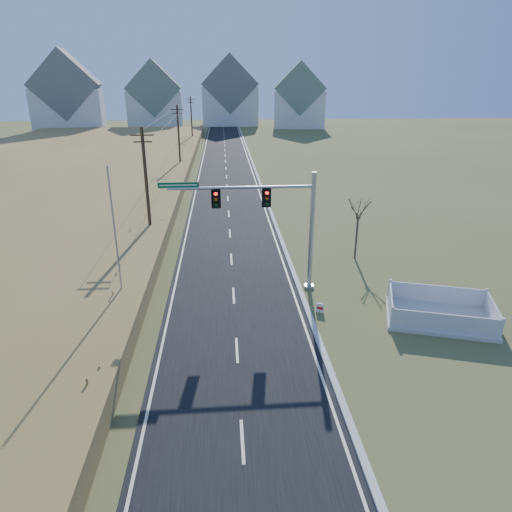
# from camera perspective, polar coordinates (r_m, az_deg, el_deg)

# --- Properties ---
(ground) EXTENTS (260.00, 260.00, 0.00)m
(ground) POSITION_cam_1_polar(r_m,az_deg,el_deg) (24.48, -2.56, -9.23)
(ground) COLOR #4E5428
(ground) RESTS_ON ground
(road) EXTENTS (8.00, 180.00, 0.06)m
(road) POSITION_cam_1_polar(r_m,az_deg,el_deg) (72.14, -3.81, 11.44)
(road) COLOR black
(road) RESTS_ON ground
(curb) EXTENTS (0.30, 180.00, 0.18)m
(curb) POSITION_cam_1_polar(r_m,az_deg,el_deg) (72.28, -0.45, 11.55)
(curb) COLOR #B2AFA8
(curb) RESTS_ON ground
(reed_marsh) EXTENTS (38.00, 110.00, 1.30)m
(reed_marsh) POSITION_cam_1_polar(r_m,az_deg,el_deg) (66.50, -25.16, 9.18)
(reed_marsh) COLOR olive
(reed_marsh) RESTS_ON ground
(utility_pole_near) EXTENTS (1.80, 0.26, 9.00)m
(utility_pole_near) POSITION_cam_1_polar(r_m,az_deg,el_deg) (37.38, -13.54, 8.80)
(utility_pole_near) COLOR #422D1E
(utility_pole_near) RESTS_ON ground
(utility_pole_mid) EXTENTS (1.80, 0.26, 9.00)m
(utility_pole_mid) POSITION_cam_1_polar(r_m,az_deg,el_deg) (66.79, -9.63, 14.43)
(utility_pole_mid) COLOR #422D1E
(utility_pole_mid) RESTS_ON ground
(utility_pole_far) EXTENTS (1.80, 0.26, 9.00)m
(utility_pole_far) POSITION_cam_1_polar(r_m,az_deg,el_deg) (96.56, -8.07, 16.59)
(utility_pole_far) COLOR #422D1E
(utility_pole_far) RESTS_ON ground
(condo_nw) EXTENTS (17.69, 13.38, 19.05)m
(condo_nw) POSITION_cam_1_polar(r_m,az_deg,el_deg) (126.84, -22.50, 17.74)
(condo_nw) COLOR silver
(condo_nw) RESTS_ON ground
(condo_nnw) EXTENTS (14.93, 11.17, 17.03)m
(condo_nnw) POSITION_cam_1_polar(r_m,az_deg,el_deg) (130.37, -12.55, 18.50)
(condo_nnw) COLOR silver
(condo_nnw) RESTS_ON ground
(condo_n) EXTENTS (15.27, 10.20, 18.54)m
(condo_n) POSITION_cam_1_polar(r_m,az_deg,el_deg) (133.17, -3.28, 19.29)
(condo_n) COLOR silver
(condo_n) RESTS_ON ground
(condo_ne) EXTENTS (14.12, 10.51, 16.52)m
(condo_ne) POSITION_cam_1_polar(r_m,az_deg,el_deg) (126.85, 5.42, 18.78)
(condo_ne) COLOR silver
(condo_ne) RESTS_ON ground
(traffic_signal_mast) EXTENTS (9.30, 0.63, 7.40)m
(traffic_signal_mast) POSITION_cam_1_polar(r_m,az_deg,el_deg) (27.31, 3.14, 4.47)
(traffic_signal_mast) COLOR #9EA0A5
(traffic_signal_mast) RESTS_ON ground
(fence_enclosure) EXTENTS (6.48, 5.33, 1.27)m
(fence_enclosure) POSITION_cam_1_polar(r_m,az_deg,el_deg) (27.25, 21.93, -6.89)
(fence_enclosure) COLOR #B7B5AD
(fence_enclosure) RESTS_ON ground
(open_sign) EXTENTS (0.43, 0.25, 0.56)m
(open_sign) POSITION_cam_1_polar(r_m,az_deg,el_deg) (26.25, 8.01, -6.44)
(open_sign) COLOR white
(open_sign) RESTS_ON ground
(flagpole) EXTENTS (0.37, 0.37, 8.26)m
(flagpole) POSITION_cam_1_polar(r_m,az_deg,el_deg) (26.30, -16.91, 0.03)
(flagpole) COLOR #B7B5AD
(flagpole) RESTS_ON ground
(bare_tree) EXTENTS (1.80, 1.80, 4.76)m
(bare_tree) POSITION_cam_1_polar(r_m,az_deg,el_deg) (33.33, 12.74, 5.87)
(bare_tree) COLOR #4C3F33
(bare_tree) RESTS_ON ground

